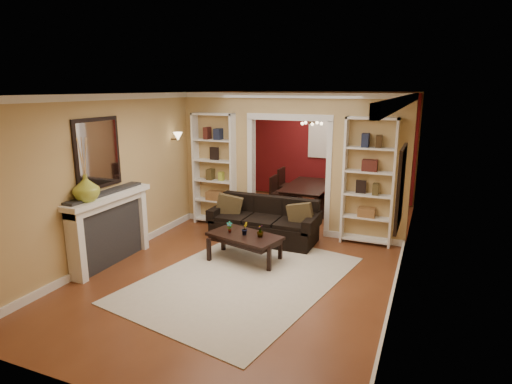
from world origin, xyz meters
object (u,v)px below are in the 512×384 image
at_px(bookshelf_left, 215,170).
at_px(bookshelf_right, 369,182).
at_px(sofa, 264,220).
at_px(fireplace, 111,229).
at_px(coffee_table, 245,247).
at_px(dining_table, 309,198).

distance_m(bookshelf_left, bookshelf_right, 3.10).
xyz_separation_m(sofa, fireplace, (-1.86, -1.95, 0.19)).
bearing_deg(bookshelf_left, sofa, -23.69).
relative_size(sofa, bookshelf_left, 0.87).
xyz_separation_m(coffee_table, fireplace, (-1.92, -0.94, 0.36)).
bearing_deg(coffee_table, dining_table, 101.55).
distance_m(sofa, fireplace, 2.70).
bearing_deg(coffee_table, bookshelf_left, 145.83).
bearing_deg(bookshelf_left, coffee_table, -49.00).
distance_m(bookshelf_left, fireplace, 2.65).
distance_m(bookshelf_left, dining_table, 2.43).
distance_m(coffee_table, bookshelf_right, 2.52).
distance_m(fireplace, dining_table, 4.70).
height_order(coffee_table, fireplace, fireplace).
xyz_separation_m(sofa, dining_table, (0.25, 2.24, -0.09)).
distance_m(coffee_table, fireplace, 2.17).
relative_size(bookshelf_left, dining_table, 1.32).
height_order(coffee_table, dining_table, dining_table).
bearing_deg(coffee_table, bookshelf_right, 57.68).
relative_size(sofa, fireplace, 1.18).
distance_m(bookshelf_right, dining_table, 2.41).
bearing_deg(dining_table, bookshelf_right, -137.30).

